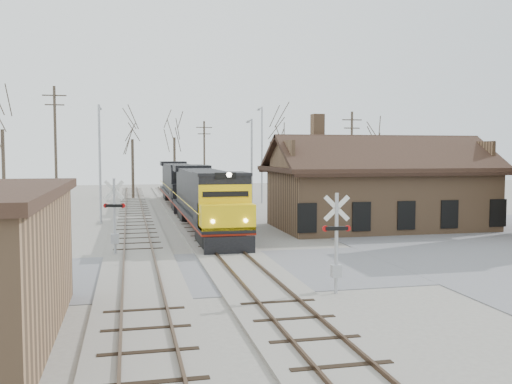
# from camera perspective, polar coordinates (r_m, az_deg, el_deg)

# --- Properties ---
(ground) EXTENTS (140.00, 140.00, 0.00)m
(ground) POSITION_cam_1_polar(r_m,az_deg,el_deg) (25.60, -1.25, -7.82)
(ground) COLOR gray
(ground) RESTS_ON ground
(road) EXTENTS (60.00, 9.00, 0.03)m
(road) POSITION_cam_1_polar(r_m,az_deg,el_deg) (25.60, -1.25, -7.79)
(road) COLOR slate
(road) RESTS_ON ground
(track_main) EXTENTS (3.40, 90.00, 0.24)m
(track_main) POSITION_cam_1_polar(r_m,az_deg,el_deg) (40.21, -5.49, -3.42)
(track_main) COLOR gray
(track_main) RESTS_ON ground
(track_siding) EXTENTS (3.40, 90.00, 0.24)m
(track_siding) POSITION_cam_1_polar(r_m,az_deg,el_deg) (39.91, -11.92, -3.54)
(track_siding) COLOR gray
(track_siding) RESTS_ON ground
(depot) EXTENTS (15.20, 9.31, 7.90)m
(depot) POSITION_cam_1_polar(r_m,az_deg,el_deg) (40.40, 12.17, -0.12)
(depot) COLOR #856245
(depot) RESTS_ON ground
(locomotive_lead) EXTENTS (2.83, 18.93, 4.20)m
(locomotive_lead) POSITION_cam_1_polar(r_m,az_deg,el_deg) (37.44, -5.02, -0.67)
(locomotive_lead) COLOR black
(locomotive_lead) RESTS_ON ground
(locomotive_trailing) EXTENTS (2.83, 18.93, 3.98)m
(locomotive_trailing) POSITION_cam_1_polar(r_m,az_deg,el_deg) (56.50, -7.60, 0.88)
(locomotive_trailing) COLOR black
(locomotive_trailing) RESTS_ON ground
(crossbuck_near) EXTENTS (1.07, 0.28, 3.75)m
(crossbuck_near) POSITION_cam_1_polar(r_m,az_deg,el_deg) (21.38, 8.04, -5.37)
(crossbuck_near) COLOR #A5A8AD
(crossbuck_near) RESTS_ON ground
(crossbuck_far) EXTENTS (1.10, 0.39, 3.94)m
(crossbuck_far) POSITION_cam_1_polar(r_m,az_deg,el_deg) (29.59, -13.96, -2.69)
(crossbuck_far) COLOR #A5A8AD
(crossbuck_far) RESTS_ON ground
(streetlight_a) EXTENTS (0.25, 2.04, 8.70)m
(streetlight_a) POSITION_cam_1_polar(r_m,az_deg,el_deg) (43.33, -15.35, 3.38)
(streetlight_a) COLOR #A5A8AD
(streetlight_a) RESTS_ON ground
(streetlight_b) EXTENTS (0.25, 2.04, 8.16)m
(streetlight_b) POSITION_cam_1_polar(r_m,az_deg,el_deg) (50.33, -0.47, 3.28)
(streetlight_b) COLOR #A5A8AD
(streetlight_b) RESTS_ON ground
(streetlight_c) EXTENTS (0.25, 2.04, 9.87)m
(streetlight_c) POSITION_cam_1_polar(r_m,az_deg,el_deg) (58.61, 0.57, 4.23)
(streetlight_c) COLOR #A5A8AD
(streetlight_c) RESTS_ON ground
(utility_pole_a) EXTENTS (2.00, 0.24, 10.92)m
(utility_pole_a) POSITION_cam_1_polar(r_m,az_deg,el_deg) (52.31, -19.41, 4.26)
(utility_pole_a) COLOR #382D23
(utility_pole_a) RESTS_ON ground
(utility_pole_b) EXTENTS (2.00, 0.24, 9.14)m
(utility_pole_b) POSITION_cam_1_polar(r_m,az_deg,el_deg) (71.86, -5.19, 3.62)
(utility_pole_b) COLOR #382D23
(utility_pole_b) RESTS_ON ground
(utility_pole_c) EXTENTS (2.00, 0.24, 9.20)m
(utility_pole_c) POSITION_cam_1_polar(r_m,az_deg,el_deg) (56.68, 9.53, 3.51)
(utility_pole_c) COLOR #382D23
(utility_pole_c) RESTS_ON ground
(tree_a) EXTENTS (4.87, 4.87, 11.92)m
(tree_a) POSITION_cam_1_polar(r_m,az_deg,el_deg) (56.18, -24.07, 6.97)
(tree_a) COLOR #382D23
(tree_a) RESTS_ON ground
(tree_b) EXTENTS (4.47, 4.47, 10.94)m
(tree_b) POSITION_cam_1_polar(r_m,az_deg,el_deg) (65.33, -12.28, 6.14)
(tree_b) COLOR #382D23
(tree_b) RESTS_ON ground
(tree_c) EXTENTS (4.72, 4.72, 11.56)m
(tree_c) POSITION_cam_1_polar(r_m,az_deg,el_deg) (71.67, -8.18, 6.35)
(tree_c) COLOR #382D23
(tree_c) RESTS_ON ground
(tree_d) EXTENTS (4.68, 4.68, 11.46)m
(tree_d) POSITION_cam_1_polar(r_m,az_deg,el_deg) (66.64, 2.21, 6.51)
(tree_d) COLOR #382D23
(tree_d) RESTS_ON ground
(tree_e) EXTENTS (3.77, 3.77, 9.24)m
(tree_e) POSITION_cam_1_polar(r_m,az_deg,el_deg) (67.22, 11.71, 5.05)
(tree_e) COLOR #382D23
(tree_e) RESTS_ON ground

